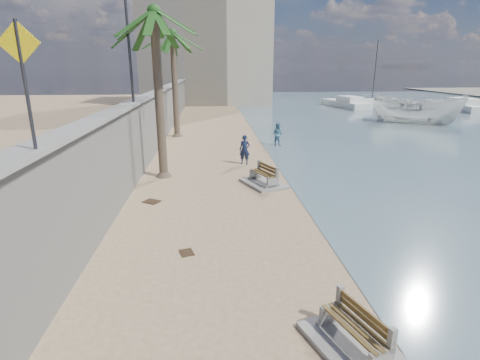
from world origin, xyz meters
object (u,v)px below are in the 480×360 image
palm_mid (154,14)px  person_b (277,133)px  palm_back (172,35)px  yacht_near (456,107)px  bench_far (264,177)px  bench_near (354,333)px  boat_cruiser (417,109)px  person_a (245,148)px  yacht_far (345,104)px  sailboat_west (372,101)px

palm_mid → person_b: size_ratio=4.88×
palm_back → yacht_near: bearing=26.6°
bench_far → palm_mid: palm_mid is taller
bench_near → yacht_near: (28.53, 40.21, -0.01)m
person_b → boat_cruiser: boat_cruiser is taller
bench_far → person_a: 3.94m
palm_mid → person_a: size_ratio=4.52×
person_a → yacht_far: size_ratio=0.20×
bench_far → person_b: (2.18, 8.89, 0.47)m
yacht_near → sailboat_west: (-6.98, 9.41, -0.05)m
person_a → yacht_near: 39.12m
yacht_far → sailboat_west: (6.13, 5.46, -0.05)m
yacht_far → person_a: bearing=141.0°
yacht_near → yacht_far: size_ratio=1.08×
bench_near → bench_far: 10.47m
person_a → person_b: bearing=77.5°
sailboat_west → person_a: bearing=-122.3°
boat_cruiser → yacht_far: (-1.44, 15.56, -1.05)m
palm_mid → boat_cruiser: 28.00m
person_b → yacht_near: bearing=-101.3°
bench_near → boat_cruiser: bearing=59.5°
bench_near → palm_mid: size_ratio=0.27×
boat_cruiser → sailboat_west: 21.56m
palm_mid → palm_back: (-0.26, 11.16, 0.01)m
bench_near → boat_cruiser: size_ratio=0.63×
bench_far → palm_mid: (-4.71, 1.70, 7.00)m
sailboat_west → yacht_near: bearing=-53.5°
bench_far → palm_mid: bearing=160.2°
bench_far → yacht_far: yacht_far is taller
yacht_far → sailboat_west: 8.20m
boat_cruiser → yacht_near: 16.48m
palm_back → yacht_far: (20.67, 20.85, -7.06)m
person_a → sailboat_west: bearing=73.4°
palm_mid → person_a: 8.00m
person_b → boat_cruiser: size_ratio=0.48×
bench_near → person_b: (1.90, 19.36, 0.50)m
person_a → sailboat_west: (22.35, 35.30, -0.63)m
person_a → yacht_near: size_ratio=0.19×
sailboat_west → yacht_far: bearing=-138.3°
person_b → yacht_near: (26.63, 20.86, -0.51)m
palm_back → yacht_far: 30.20m
person_a → person_b: 5.71m
palm_mid → yacht_near: size_ratio=0.85×
boat_cruiser → sailboat_west: bearing=24.9°
bench_far → sailboat_west: (21.83, 39.16, -0.09)m
person_b → yacht_near: size_ratio=0.18×
bench_far → palm_back: (-4.97, 12.86, 7.02)m
palm_mid → palm_back: bearing=91.3°
bench_near → palm_back: palm_back is taller
boat_cruiser → yacht_far: boat_cruiser is taller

